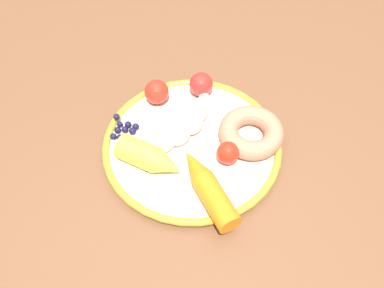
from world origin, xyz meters
TOP-DOWN VIEW (x-y plane):
  - ground_plane at (0.00, 0.00)m, footprint 6.00×6.00m
  - dining_table at (0.00, 0.00)m, footprint 1.02×0.90m
  - plate at (-0.06, 0.01)m, footprint 0.29×0.29m
  - banana at (-0.02, 0.01)m, footprint 0.13×0.11m
  - carrot_orange at (-0.15, -0.00)m, footprint 0.14×0.09m
  - carrot_yellow at (-0.09, 0.08)m, footprint 0.09×0.11m
  - donut at (-0.05, -0.08)m, footprint 0.15×0.15m
  - blueberry_pile at (-0.02, 0.12)m, footprint 0.06×0.05m
  - tomato_near at (0.06, -0.01)m, footprint 0.04×0.04m
  - tomato_mid at (-0.09, -0.04)m, footprint 0.04×0.04m
  - tomato_far at (0.04, 0.07)m, footprint 0.04×0.04m

SIDE VIEW (x-z plane):
  - ground_plane at x=0.00m, z-range 0.00..0.00m
  - dining_table at x=0.00m, z-range 0.27..0.97m
  - plate at x=-0.06m, z-range 0.70..0.72m
  - blueberry_pile at x=-0.02m, z-range 0.71..0.73m
  - banana at x=-0.02m, z-range 0.71..0.74m
  - donut at x=-0.05m, z-range 0.71..0.75m
  - carrot_orange at x=-0.15m, z-range 0.71..0.75m
  - tomato_mid at x=-0.09m, z-range 0.71..0.75m
  - carrot_yellow at x=-0.09m, z-range 0.71..0.76m
  - tomato_near at x=0.06m, z-range 0.71..0.76m
  - tomato_far at x=0.04m, z-range 0.71..0.76m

